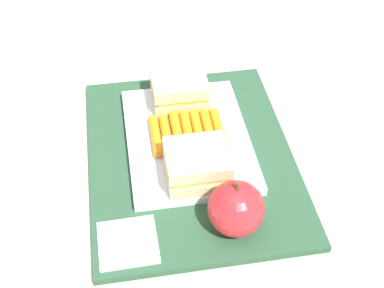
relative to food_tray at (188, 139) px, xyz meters
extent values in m
plane|color=#B7AD99|center=(0.03, 0.00, -0.02)|extent=(2.40, 2.40, 0.00)
cube|color=#284C33|center=(0.03, 0.00, -0.01)|extent=(0.36, 0.28, 0.01)
cube|color=white|center=(0.00, 0.00, 0.00)|extent=(0.23, 0.17, 0.01)
cube|color=#DBC189|center=(-0.08, 0.00, 0.01)|extent=(0.07, 0.08, 0.02)
cube|color=#F4CC4C|center=(-0.08, 0.00, 0.03)|extent=(0.07, 0.07, 0.01)
cube|color=#DBC189|center=(-0.08, 0.00, 0.04)|extent=(0.07, 0.08, 0.02)
cube|color=#DBC189|center=(0.08, 0.00, 0.01)|extent=(0.07, 0.08, 0.02)
cube|color=#F4CC4C|center=(0.08, 0.00, 0.03)|extent=(0.07, 0.07, 0.01)
cube|color=#DBC189|center=(0.08, 0.00, 0.04)|extent=(0.07, 0.08, 0.02)
cylinder|color=orange|center=(0.00, -0.04, 0.01)|extent=(0.08, 0.01, 0.02)
cylinder|color=orange|center=(0.00, -0.03, 0.01)|extent=(0.08, 0.01, 0.02)
cylinder|color=orange|center=(0.00, -0.01, 0.01)|extent=(0.08, 0.01, 0.02)
cylinder|color=orange|center=(0.00, 0.00, 0.01)|extent=(0.08, 0.01, 0.02)
cylinder|color=orange|center=(0.00, 0.01, 0.01)|extent=(0.08, 0.01, 0.02)
cylinder|color=orange|center=(0.00, 0.03, 0.01)|extent=(0.08, 0.01, 0.02)
cylinder|color=orange|center=(0.00, 0.04, 0.01)|extent=(0.08, 0.01, 0.01)
sphere|color=red|center=(0.16, 0.03, 0.03)|extent=(0.07, 0.07, 0.07)
cylinder|color=brown|center=(0.16, 0.03, 0.07)|extent=(0.01, 0.01, 0.01)
cube|color=white|center=(0.16, -0.10, 0.00)|extent=(0.07, 0.07, 0.00)
camera|label=1|loc=(0.54, -0.08, 0.52)|focal=49.94mm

